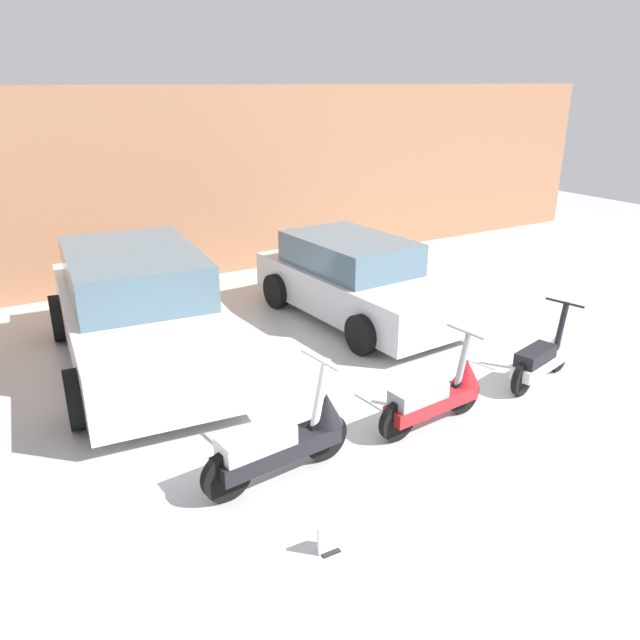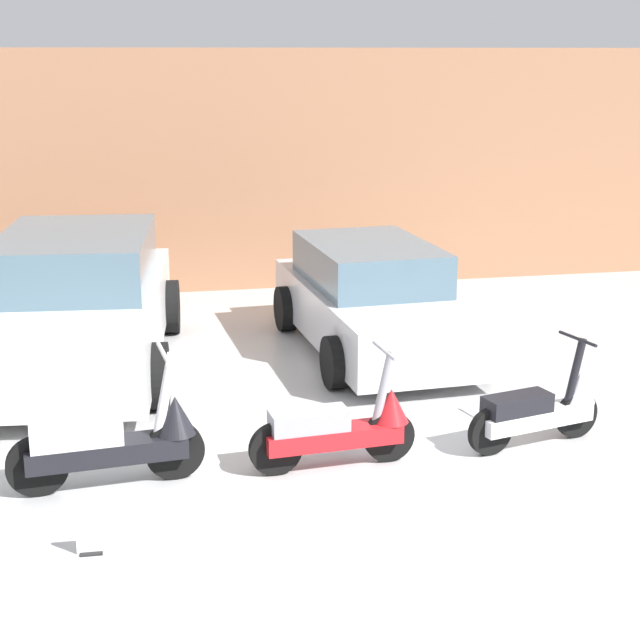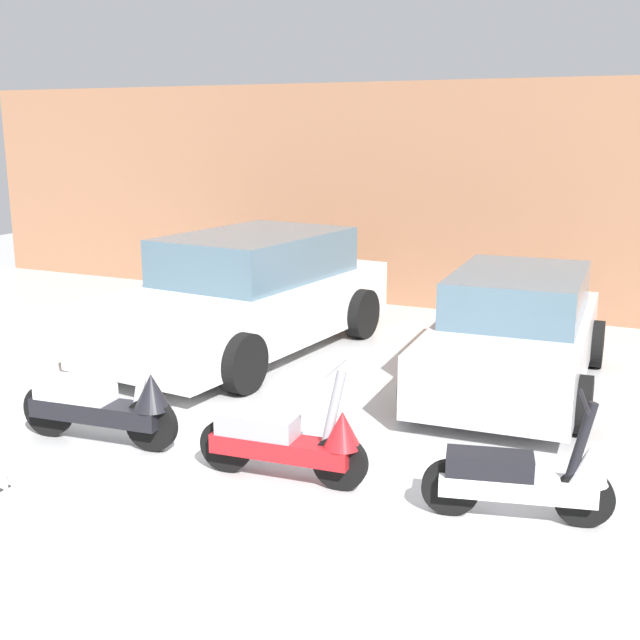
{
  "view_description": "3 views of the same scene",
  "coord_description": "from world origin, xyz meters",
  "px_view_note": "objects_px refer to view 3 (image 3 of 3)",
  "views": [
    {
      "loc": [
        -4.3,
        -3.89,
        3.54
      ],
      "look_at": [
        -0.77,
        2.01,
        0.9
      ],
      "focal_mm": 35.0,
      "sensor_mm": 36.0,
      "label": 1
    },
    {
      "loc": [
        -1.83,
        -6.94,
        3.43
      ],
      "look_at": [
        0.02,
        2.17,
        0.88
      ],
      "focal_mm": 55.0,
      "sensor_mm": 36.0,
      "label": 2
    },
    {
      "loc": [
        2.68,
        -4.75,
        2.83
      ],
      "look_at": [
        -0.65,
        2.38,
        0.92
      ],
      "focal_mm": 45.0,
      "sensor_mm": 36.0,
      "label": 3
    }
  ],
  "objects_px": {
    "scooter_front_left": "(104,403)",
    "car_rear_left": "(248,296)",
    "scooter_front_right": "(289,439)",
    "car_rear_center": "(514,333)",
    "scooter_front_center": "(526,477)"
  },
  "relations": [
    {
      "from": "scooter_front_left",
      "to": "scooter_front_right",
      "type": "bearing_deg",
      "value": -5.66
    },
    {
      "from": "car_rear_left",
      "to": "car_rear_center",
      "type": "relative_size",
      "value": 1.2
    },
    {
      "from": "scooter_front_right",
      "to": "car_rear_left",
      "type": "relative_size",
      "value": 0.32
    },
    {
      "from": "scooter_front_left",
      "to": "scooter_front_center",
      "type": "bearing_deg",
      "value": -3.79
    },
    {
      "from": "car_rear_left",
      "to": "scooter_front_center",
      "type": "bearing_deg",
      "value": 58.42
    },
    {
      "from": "scooter_front_left",
      "to": "car_rear_left",
      "type": "height_order",
      "value": "car_rear_left"
    },
    {
      "from": "scooter_front_right",
      "to": "car_rear_left",
      "type": "bearing_deg",
      "value": 119.81
    },
    {
      "from": "car_rear_left",
      "to": "car_rear_center",
      "type": "distance_m",
      "value": 3.4
    },
    {
      "from": "scooter_front_right",
      "to": "car_rear_center",
      "type": "bearing_deg",
      "value": 66.13
    },
    {
      "from": "scooter_front_center",
      "to": "car_rear_left",
      "type": "bearing_deg",
      "value": 128.7
    },
    {
      "from": "scooter_front_right",
      "to": "car_rear_left",
      "type": "xyz_separation_m",
      "value": [
        -2.28,
        3.29,
        0.35
      ]
    },
    {
      "from": "scooter_front_left",
      "to": "car_rear_left",
      "type": "relative_size",
      "value": 0.35
    },
    {
      "from": "scooter_front_center",
      "to": "car_rear_left",
      "type": "xyz_separation_m",
      "value": [
        -4.15,
        3.16,
        0.37
      ]
    },
    {
      "from": "car_rear_center",
      "to": "scooter_front_center",
      "type": "bearing_deg",
      "value": 9.98
    },
    {
      "from": "scooter_front_left",
      "to": "scooter_front_center",
      "type": "xyz_separation_m",
      "value": [
        3.74,
        0.13,
        -0.05
      ]
    }
  ]
}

